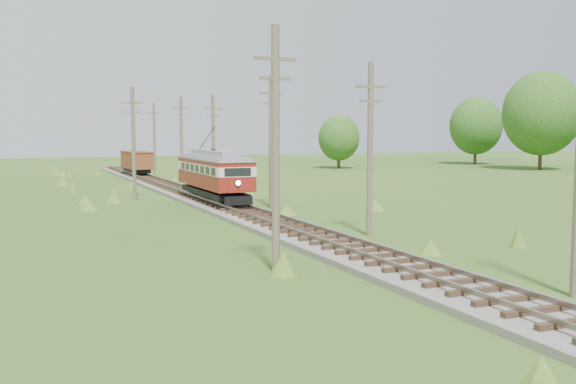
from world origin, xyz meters
name	(u,v)px	position (x,y,z in m)	size (l,w,h in m)	color
railbed_main	(214,203)	(0.00, 34.00, 0.19)	(3.60, 96.00, 0.57)	#605B54
streetcar	(214,172)	(0.00, 33.95, 2.40)	(2.63, 11.07, 5.04)	black
gondola	(137,161)	(0.00, 64.53, 1.88)	(2.51, 7.39, 2.44)	black
gravel_pile	(216,183)	(3.97, 46.38, 0.55)	(3.23, 3.42, 1.17)	gray
utility_pole_r_2	(370,147)	(3.30, 18.00, 4.42)	(1.60, 0.30, 8.60)	brown
utility_pole_r_3	(271,140)	(3.20, 31.00, 4.63)	(1.60, 0.30, 9.00)	brown
utility_pole_r_4	(213,142)	(3.00, 44.00, 4.32)	(1.60, 0.30, 8.40)	brown
utility_pole_r_5	(181,138)	(3.40, 57.00, 4.58)	(1.60, 0.30, 8.90)	brown
utility_pole_r_6	(154,138)	(3.20, 70.00, 4.47)	(1.60, 0.30, 8.70)	brown
utility_pole_l_a	(276,147)	(-4.20, 12.00, 4.63)	(1.60, 0.30, 9.00)	brown
utility_pole_l_b	(133,142)	(-4.50, 40.00, 4.42)	(1.60, 0.30, 8.60)	brown
tree_right_4	(542,113)	(54.00, 58.00, 7.75)	(10.50, 10.50, 13.53)	#38281C
tree_right_5	(476,126)	(56.00, 74.00, 6.19)	(8.40, 8.40, 10.82)	#38281C
tree_mid_b	(339,138)	(30.00, 72.00, 4.33)	(5.88, 5.88, 7.57)	#38281C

